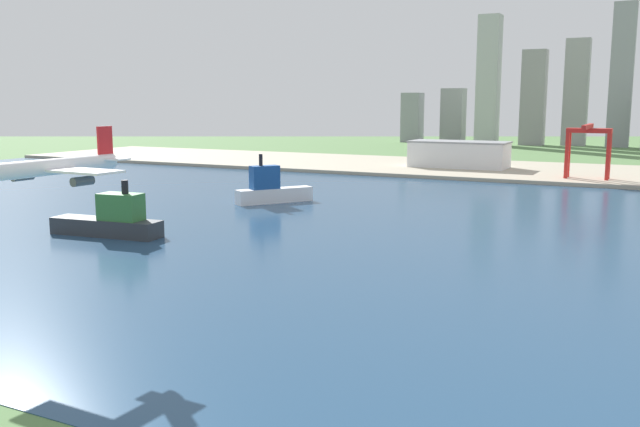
% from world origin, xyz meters
% --- Properties ---
extents(ground_plane, '(2400.00, 2400.00, 0.00)m').
position_xyz_m(ground_plane, '(0.00, 300.00, 0.00)').
color(ground_plane, '#537A45').
extents(water_bay, '(840.00, 360.00, 0.15)m').
position_xyz_m(water_bay, '(0.00, 240.00, 0.07)').
color(water_bay, navy).
rests_on(water_bay, ground).
extents(industrial_pier, '(840.00, 140.00, 2.50)m').
position_xyz_m(industrial_pier, '(0.00, 490.00, 1.25)').
color(industrial_pier, '#ACA38C').
rests_on(industrial_pier, ground).
extents(airplane_landing, '(34.05, 40.11, 11.71)m').
position_xyz_m(airplane_landing, '(-18.64, 91.49, 36.46)').
color(airplane_landing, white).
extents(container_barge, '(45.50, 15.22, 21.52)m').
position_xyz_m(container_barge, '(-86.70, 179.46, 6.08)').
color(container_barge, '#2D3338').
rests_on(container_barge, water_bay).
extents(ferry_boat, '(28.73, 37.03, 24.63)m').
position_xyz_m(ferry_boat, '(-77.07, 280.86, 6.94)').
color(ferry_boat, white).
rests_on(ferry_boat, water_bay).
extents(port_crane_red, '(26.41, 43.04, 34.15)m').
position_xyz_m(port_crane_red, '(54.09, 444.69, 27.56)').
color(port_crane_red, red).
rests_on(port_crane_red, industrial_pier).
extents(warehouse_main, '(71.22, 30.46, 19.18)m').
position_xyz_m(warehouse_main, '(-38.62, 485.05, 12.11)').
color(warehouse_main, white).
rests_on(warehouse_main, industrial_pier).
extents(distant_skyline, '(417.26, 66.17, 156.82)m').
position_xyz_m(distant_skyline, '(10.80, 821.62, 54.96)').
color(distant_skyline, gray).
rests_on(distant_skyline, ground).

